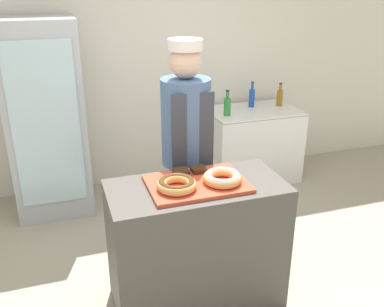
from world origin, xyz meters
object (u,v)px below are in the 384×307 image
(brownie_back_right, at_px, (199,169))
(bottle_blue, at_px, (252,97))
(serving_tray, at_px, (197,184))
(beverage_fridge, at_px, (46,119))
(bottle_green, at_px, (227,106))
(donut_light_glaze, at_px, (222,177))
(chest_freezer, at_px, (252,144))
(donut_chocolate_glaze, at_px, (177,184))
(baker_person, at_px, (186,152))
(brownie_back_left, at_px, (181,172))
(bottle_amber, at_px, (280,97))

(brownie_back_right, xyz_separation_m, bottle_blue, (1.21, 1.71, -0.03))
(serving_tray, height_order, beverage_fridge, beverage_fridge)
(bottle_green, bearing_deg, beverage_fridge, 177.00)
(donut_light_glaze, relative_size, chest_freezer, 0.25)
(donut_light_glaze, bearing_deg, bottle_blue, 59.63)
(bottle_green, bearing_deg, donut_chocolate_glaze, -121.47)
(bottle_green, bearing_deg, baker_person, -125.21)
(donut_chocolate_glaze, xyz_separation_m, brownie_back_right, (0.21, 0.20, -0.02))
(serving_tray, height_order, donut_light_glaze, donut_light_glaze)
(donut_chocolate_glaze, bearing_deg, serving_tray, 21.00)
(baker_person, bearing_deg, chest_freezer, 46.89)
(brownie_back_right, relative_size, bottle_green, 0.36)
(donut_chocolate_glaze, height_order, baker_person, baker_person)
(serving_tray, relative_size, brownie_back_right, 6.57)
(donut_light_glaze, bearing_deg, chest_freezer, 58.66)
(baker_person, bearing_deg, donut_light_glaze, -83.54)
(bottle_green, bearing_deg, brownie_back_left, -122.44)
(bottle_amber, bearing_deg, beverage_fridge, -178.40)
(donut_light_glaze, bearing_deg, brownie_back_left, 136.28)
(donut_light_glaze, distance_m, brownie_back_right, 0.22)
(brownie_back_left, relative_size, bottle_blue, 0.34)
(donut_chocolate_glaze, relative_size, brownie_back_right, 2.60)
(brownie_back_right, bearing_deg, bottle_amber, 47.32)
(brownie_back_left, distance_m, bottle_green, 1.77)
(brownie_back_left, bearing_deg, serving_tray, -67.01)
(bottle_green, bearing_deg, chest_freezer, 15.73)
(beverage_fridge, relative_size, bottle_amber, 7.11)
(serving_tray, distance_m, baker_person, 0.51)
(donut_chocolate_glaze, bearing_deg, chest_freezer, 52.19)
(serving_tray, bearing_deg, bottle_amber, 48.58)
(baker_person, bearing_deg, brownie_back_right, -94.04)
(donut_chocolate_glaze, xyz_separation_m, bottle_blue, (1.42, 1.91, -0.05))
(brownie_back_right, relative_size, chest_freezer, 0.10)
(donut_chocolate_glaze, relative_size, bottle_amber, 0.96)
(serving_tray, distance_m, brownie_back_left, 0.16)
(chest_freezer, bearing_deg, bottle_amber, 10.34)
(serving_tray, height_order, bottle_green, bottle_green)
(bottle_blue, bearing_deg, serving_tray, -124.42)
(baker_person, relative_size, bottle_blue, 6.25)
(serving_tray, relative_size, chest_freezer, 0.64)
(donut_light_glaze, distance_m, bottle_amber, 2.35)
(bottle_blue, bearing_deg, brownie_back_right, -125.27)
(brownie_back_right, relative_size, bottle_blue, 0.34)
(serving_tray, xyz_separation_m, donut_light_glaze, (0.15, -0.06, 0.05))
(beverage_fridge, xyz_separation_m, bottle_amber, (2.48, 0.07, -0.01))
(donut_light_glaze, height_order, brownie_back_left, donut_light_glaze)
(bottle_green, relative_size, bottle_amber, 1.04)
(brownie_back_left, relative_size, bottle_green, 0.36)
(donut_chocolate_glaze, relative_size, chest_freezer, 0.25)
(donut_chocolate_glaze, distance_m, donut_light_glaze, 0.30)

